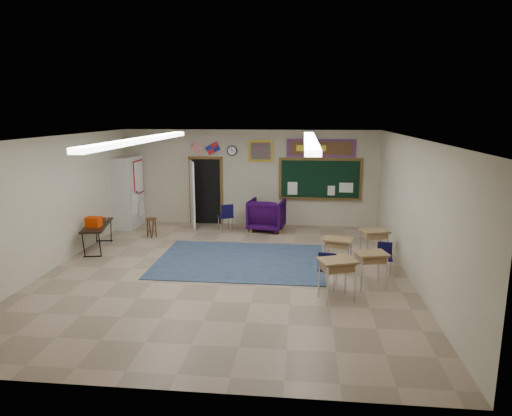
# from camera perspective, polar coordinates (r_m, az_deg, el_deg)

# --- Properties ---
(floor) EXTENTS (9.00, 9.00, 0.00)m
(floor) POSITION_cam_1_polar(r_m,az_deg,el_deg) (10.39, -3.67, -7.96)
(floor) COLOR gray
(floor) RESTS_ON ground
(back_wall) EXTENTS (8.00, 0.04, 3.00)m
(back_wall) POSITION_cam_1_polar(r_m,az_deg,el_deg) (14.38, -0.79, 3.79)
(back_wall) COLOR #BCB298
(back_wall) RESTS_ON floor
(front_wall) EXTENTS (8.00, 0.04, 3.00)m
(front_wall) POSITION_cam_1_polar(r_m,az_deg,el_deg) (5.76, -11.33, -8.92)
(front_wall) COLOR #BCB298
(front_wall) RESTS_ON floor
(left_wall) EXTENTS (0.04, 9.00, 3.00)m
(left_wall) POSITION_cam_1_polar(r_m,az_deg,el_deg) (11.35, -24.11, 0.56)
(left_wall) COLOR #BCB298
(left_wall) RESTS_ON floor
(right_wall) EXTENTS (0.04, 9.00, 3.00)m
(right_wall) POSITION_cam_1_polar(r_m,az_deg,el_deg) (10.12, 19.15, -0.32)
(right_wall) COLOR #BCB298
(right_wall) RESTS_ON floor
(ceiling) EXTENTS (8.00, 9.00, 0.04)m
(ceiling) POSITION_cam_1_polar(r_m,az_deg,el_deg) (9.79, -3.90, 8.79)
(ceiling) COLOR white
(ceiling) RESTS_ON back_wall
(area_rug) EXTENTS (4.00, 3.00, 0.02)m
(area_rug) POSITION_cam_1_polar(r_m,az_deg,el_deg) (11.11, -1.96, -6.57)
(area_rug) COLOR #334962
(area_rug) RESTS_ON floor
(fluorescent_strips) EXTENTS (3.86, 6.00, 0.10)m
(fluorescent_strips) POSITION_cam_1_polar(r_m,az_deg,el_deg) (9.80, -3.90, 8.44)
(fluorescent_strips) COLOR white
(fluorescent_strips) RESTS_ON ceiling
(doorway) EXTENTS (1.10, 0.89, 2.16)m
(doorway) POSITION_cam_1_polar(r_m,az_deg,el_deg) (14.55, -6.74, 2.04)
(doorway) COLOR black
(doorway) RESTS_ON back_wall
(chalkboard) EXTENTS (2.55, 0.14, 1.30)m
(chalkboard) POSITION_cam_1_polar(r_m,az_deg,el_deg) (14.26, 8.02, 3.46)
(chalkboard) COLOR brown
(chalkboard) RESTS_ON back_wall
(bulletin_board) EXTENTS (2.10, 0.05, 0.55)m
(bulletin_board) POSITION_cam_1_polar(r_m,az_deg,el_deg) (14.15, 8.13, 7.41)
(bulletin_board) COLOR #AC200E
(bulletin_board) RESTS_ON back_wall
(framed_art_print) EXTENTS (0.75, 0.05, 0.65)m
(framed_art_print) POSITION_cam_1_polar(r_m,az_deg,el_deg) (14.21, 0.59, 7.14)
(framed_art_print) COLOR #AD8F21
(framed_art_print) RESTS_ON back_wall
(wall_clock) EXTENTS (0.32, 0.05, 0.32)m
(wall_clock) POSITION_cam_1_polar(r_m,az_deg,el_deg) (14.32, -3.02, 7.16)
(wall_clock) COLOR black
(wall_clock) RESTS_ON back_wall
(wall_flags) EXTENTS (1.16, 0.06, 0.70)m
(wall_flags) POSITION_cam_1_polar(r_m,az_deg,el_deg) (14.44, -6.41, 7.66)
(wall_flags) COLOR red
(wall_flags) RESTS_ON back_wall
(storage_cabinet) EXTENTS (0.59, 1.25, 2.20)m
(storage_cabinet) POSITION_cam_1_polar(r_m,az_deg,el_deg) (14.72, -15.61, 1.95)
(storage_cabinet) COLOR #BBBCB6
(storage_cabinet) RESTS_ON floor
(wingback_armchair) EXTENTS (1.17, 1.19, 0.95)m
(wingback_armchair) POSITION_cam_1_polar(r_m,az_deg,el_deg) (13.83, 1.32, -0.85)
(wingback_armchair) COLOR #1E042F
(wingback_armchair) RESTS_ON floor
(student_chair_reading) EXTENTS (0.58, 0.58, 0.84)m
(student_chair_reading) POSITION_cam_1_polar(r_m,az_deg,el_deg) (13.78, -3.87, -1.16)
(student_chair_reading) COLOR black
(student_chair_reading) RESTS_ON floor
(student_chair_desk_a) EXTENTS (0.47, 0.47, 0.80)m
(student_chair_desk_a) POSITION_cam_1_polar(r_m,az_deg,el_deg) (9.45, 9.01, -7.59)
(student_chair_desk_a) COLOR black
(student_chair_desk_a) RESTS_ON floor
(student_chair_desk_b) EXTENTS (0.39, 0.39, 0.70)m
(student_chair_desk_b) POSITION_cam_1_polar(r_m,az_deg,el_deg) (10.50, 15.76, -6.18)
(student_chair_desk_b) COLOR black
(student_chair_desk_b) RESTS_ON floor
(student_desk_front_left) EXTENTS (0.73, 0.61, 0.75)m
(student_desk_front_left) POSITION_cam_1_polar(r_m,az_deg,el_deg) (10.48, 10.23, -5.53)
(student_desk_front_left) COLOR olive
(student_desk_front_left) RESTS_ON floor
(student_desk_front_right) EXTENTS (0.74, 0.63, 0.75)m
(student_desk_front_right) POSITION_cam_1_polar(r_m,az_deg,el_deg) (11.40, 14.54, -4.30)
(student_desk_front_right) COLOR olive
(student_desk_front_right) RESTS_ON floor
(student_desk_back_left) EXTENTS (0.81, 0.71, 0.81)m
(student_desk_back_left) POSITION_cam_1_polar(r_m,az_deg,el_deg) (8.88, 10.08, -8.55)
(student_desk_back_left) COLOR olive
(student_desk_back_left) RESTS_ON floor
(student_desk_back_right) EXTENTS (0.72, 0.61, 0.75)m
(student_desk_back_right) POSITION_cam_1_polar(r_m,az_deg,el_deg) (9.63, 14.12, -7.30)
(student_desk_back_right) COLOR olive
(student_desk_back_right) RESTS_ON floor
(folding_table) EXTENTS (0.87, 1.68, 0.91)m
(folding_table) POSITION_cam_1_polar(r_m,az_deg,el_deg) (12.65, -19.16, -3.27)
(folding_table) COLOR black
(folding_table) RESTS_ON floor
(wooden_stool) EXTENTS (0.31, 0.31, 0.55)m
(wooden_stool) POSITION_cam_1_polar(r_m,az_deg,el_deg) (13.42, -12.92, -2.39)
(wooden_stool) COLOR #452414
(wooden_stool) RESTS_ON floor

